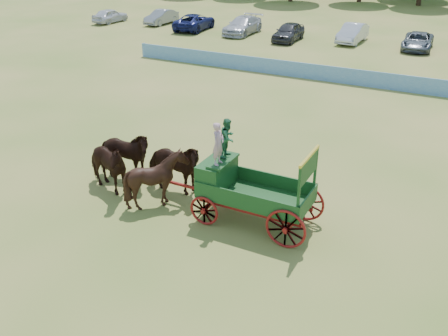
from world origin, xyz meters
TOP-DOWN VIEW (x-y plane):
  - ground at (0.00, 0.00)m, footprint 160.00×160.00m
  - horse_lead_left at (-2.17, -0.80)m, footprint 2.76×1.78m
  - horse_lead_right at (-2.17, 0.30)m, footprint 2.73×1.64m
  - horse_wheel_left at (0.23, -0.80)m, footprint 2.12×1.93m
  - horse_wheel_right at (0.23, 0.30)m, footprint 2.59×1.25m
  - farm_dray at (3.22, -0.23)m, footprint 6.00×2.00m
  - sponsor_banner at (-1.00, 18.00)m, footprint 26.00×0.08m
  - parked_cars at (-2.87, 29.65)m, footprint 47.62×6.93m

SIDE VIEW (x-z plane):
  - ground at x=0.00m, z-range 0.00..0.00m
  - sponsor_banner at x=-1.00m, z-range 0.00..1.05m
  - parked_cars at x=-2.87m, z-range -0.04..1.58m
  - horse_lead_left at x=-2.17m, z-range 0.00..2.15m
  - horse_lead_right at x=-2.17m, z-range 0.00..2.15m
  - horse_wheel_right at x=0.23m, z-range 0.00..2.15m
  - horse_wheel_left at x=0.23m, z-range 0.00..2.16m
  - farm_dray at x=3.22m, z-range -0.26..3.37m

